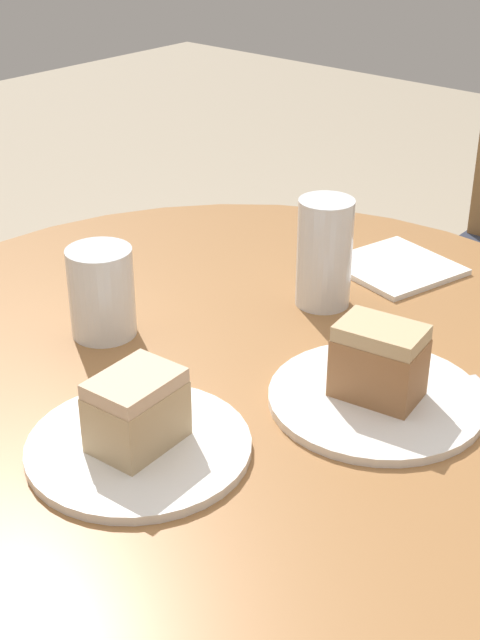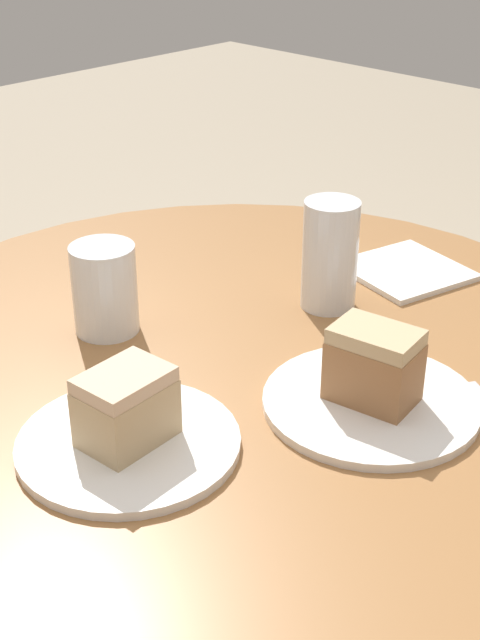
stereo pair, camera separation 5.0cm
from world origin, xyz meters
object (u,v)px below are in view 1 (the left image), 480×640
Objects in this scene: glass_lemonade at (102,297)px; glass_water at (323,258)px; plate_near at (376,398)px; plate_far at (139,446)px; cake_slice_near at (379,361)px; cake_slice_far at (136,410)px.

glass_water is (0.15, 0.24, 0.02)m from glass_lemonade.
plate_near is 1.04× the size of plate_far.
plate_far is at bearing -81.31° from glass_water.
glass_water is at bearing 140.62° from plate_near.
glass_lemonade reaches higher than cake_slice_near.
cake_slice_near reaches higher than plate_far.
glass_lemonade is at bearing 146.50° from cake_slice_far.
plate_near is at bearing -39.38° from glass_water.
cake_slice_far is 0.65× the size of glass_water.
glass_lemonade is 0.29m from glass_water.
glass_lemonade is at bearing -121.98° from glass_water.
glass_water is at bearing 98.69° from plate_far.
plate_far is (-0.13, -0.23, 0.00)m from plate_near.
cake_slice_near is (0.13, 0.23, 0.05)m from plate_far.
cake_slice_near reaches higher than plate_near.
glass_lemonade is at bearing -165.23° from plate_near.
plate_near is at bearing 176.42° from cake_slice_near.
cake_slice_near is at bearing -39.38° from glass_water.
plate_near is 1.63× the size of glass_water.
glass_lemonade reaches higher than plate_far.
plate_near is 0.05m from cake_slice_near.
cake_slice_near is (0.00, -0.00, 0.05)m from plate_near.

